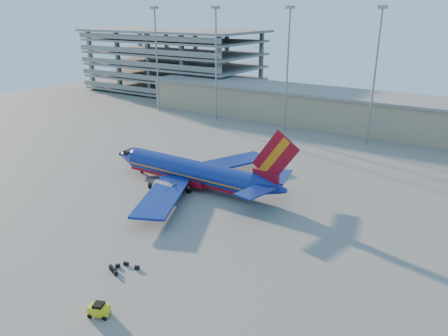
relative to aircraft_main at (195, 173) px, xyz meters
The scene contains 7 objects.
ground 6.11m from the aircraft_main, 71.41° to the right, with size 220.00×220.00×0.00m, color slate.
terminal_building 54.07m from the aircraft_main, 77.42° to the left, with size 122.00×16.00×8.50m.
parking_garage 91.89m from the aircraft_main, 131.20° to the left, with size 62.00×32.00×21.40m.
light_mast_row 43.94m from the aircraft_main, 80.57° to the left, with size 101.60×1.60×28.65m.
aircraft_main is the anchor object (origin of this frame).
baggage_tug 33.34m from the aircraft_main, 69.47° to the right, with size 2.26×1.84×1.41m.
luggage_pile 25.73m from the aircraft_main, 73.00° to the right, with size 3.04×2.68×0.54m.
Camera 1 is at (38.88, -48.42, 27.80)m, focal length 35.00 mm.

